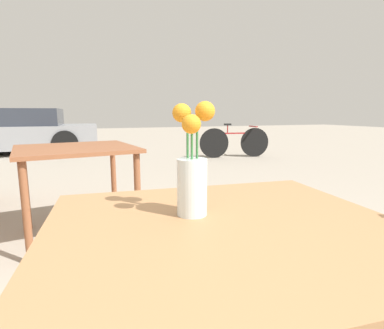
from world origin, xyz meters
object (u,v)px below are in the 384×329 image
(table_front, at_px, (226,255))
(table_back, at_px, (77,160))
(flower_vase, at_px, (192,174))
(bicycle, at_px, (235,142))
(parked_car, at_px, (16,132))

(table_front, bearing_deg, table_back, 101.78)
(flower_vase, relative_size, bicycle, 0.21)
(table_back, bearing_deg, table_front, -78.22)
(table_front, xyz_separation_m, parked_car, (-1.84, 8.04, -0.08))
(table_front, relative_size, table_back, 1.06)
(flower_vase, bearing_deg, table_back, 100.60)
(table_front, relative_size, flower_vase, 3.15)
(table_front, distance_m, bicycle, 6.15)
(flower_vase, relative_size, table_back, 0.34)
(flower_vase, bearing_deg, bicycle, 59.82)
(table_back, relative_size, bicycle, 0.61)
(table_back, bearing_deg, parked_car, 103.20)
(table_front, height_order, table_back, table_back)
(flower_vase, xyz_separation_m, parked_car, (-1.78, 7.93, -0.29))
(table_front, height_order, bicycle, bicycle)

